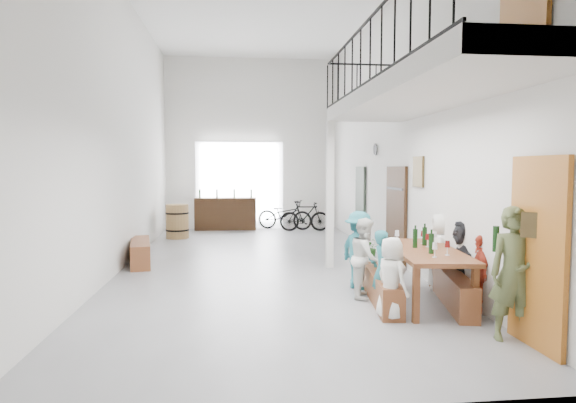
{
  "coord_description": "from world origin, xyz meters",
  "views": [
    {
      "loc": [
        -0.55,
        -9.72,
        1.97
      ],
      "look_at": [
        0.47,
        -0.5,
        1.32
      ],
      "focal_mm": 30.0,
      "sensor_mm": 36.0,
      "label": 1
    }
  ],
  "objects": [
    {
      "name": "bench_wall",
      "position": [
        2.57,
        -3.15,
        0.23
      ],
      "size": [
        0.7,
        2.05,
        0.47
      ],
      "primitive_type": "cube",
      "rotation": [
        0.0,
        0.0,
        -0.22
      ],
      "color": "brown",
      "rests_on": "ground"
    },
    {
      "name": "counter_bottles",
      "position": [
        -0.85,
        5.65,
        1.16
      ],
      "size": [
        1.68,
        0.19,
        0.28
      ],
      "color": "black",
      "rests_on": "serving_counter"
    },
    {
      "name": "guest_right_b",
      "position": [
        2.8,
        -3.03,
        0.6
      ],
      "size": [
        0.69,
        1.17,
        1.21
      ],
      "primitive_type": "imported",
      "rotation": [
        0.0,
        0.0,
        -1.89
      ],
      "color": "black",
      "rests_on": "ground"
    },
    {
      "name": "bicycle_far",
      "position": [
        1.6,
        5.0,
        0.47
      ],
      "size": [
        1.59,
        0.53,
        0.94
      ],
      "primitive_type": "imported",
      "rotation": [
        0.0,
        0.0,
        1.52
      ],
      "color": "black",
      "rests_on": "ground"
    },
    {
      "name": "balcony",
      "position": [
        1.98,
        -3.13,
        2.96
      ],
      "size": [
        1.52,
        5.62,
        4.0
      ],
      "color": "silver",
      "rests_on": "ground"
    },
    {
      "name": "bicycle_near",
      "position": [
        1.03,
        5.52,
        0.47
      ],
      "size": [
        1.89,
        1.3,
        0.94
      ],
      "primitive_type": "imported",
      "rotation": [
        0.0,
        0.0,
        1.15
      ],
      "color": "black",
      "rests_on": "ground"
    },
    {
      "name": "guest_left_d",
      "position": [
        1.44,
        -2.17,
        0.64
      ],
      "size": [
        0.75,
        0.94,
        1.27
      ],
      "primitive_type": "imported",
      "rotation": [
        0.0,
        0.0,
        1.96
      ],
      "color": "#236B75",
      "rests_on": "ground"
    },
    {
      "name": "guest_left_c",
      "position": [
        1.41,
        -2.67,
        0.61
      ],
      "size": [
        0.61,
        0.7,
        1.21
      ],
      "primitive_type": "imported",
      "rotation": [
        0.0,
        0.0,
        1.27
      ],
      "color": "white",
      "rests_on": "ground"
    },
    {
      "name": "serving_counter",
      "position": [
        -0.85,
        5.65,
        0.51
      ],
      "size": [
        1.95,
        0.64,
        1.02
      ],
      "primitive_type": "cube",
      "rotation": [
        0.0,
        0.0,
        -0.05
      ],
      "color": "#321C0C",
      "rests_on": "ground"
    },
    {
      "name": "right_wall_decor",
      "position": [
        2.7,
        -1.87,
        1.74
      ],
      "size": [
        0.07,
        8.28,
        5.07
      ],
      "color": "#A15C1E",
      "rests_on": "ground"
    },
    {
      "name": "tableware",
      "position": [
        2.22,
        -2.97,
        0.92
      ],
      "size": [
        0.6,
        1.32,
        0.35
      ],
      "color": "black",
      "rests_on": "tasting_table"
    },
    {
      "name": "room_walls",
      "position": [
        0.0,
        0.0,
        3.55
      ],
      "size": [
        12.0,
        12.0,
        12.0
      ],
      "color": "silver",
      "rests_on": "ground"
    },
    {
      "name": "floor",
      "position": [
        0.0,
        0.0,
        0.0
      ],
      "size": [
        12.0,
        12.0,
        0.0
      ],
      "primitive_type": "plane",
      "color": "slate",
      "rests_on": "ground"
    },
    {
      "name": "guest_right_a",
      "position": [
        2.78,
        -3.58,
        0.53
      ],
      "size": [
        0.46,
        0.67,
        1.06
      ],
      "primitive_type": "imported",
      "rotation": [
        0.0,
        0.0,
        -1.93
      ],
      "color": "#A22D1B",
      "rests_on": "ground"
    },
    {
      "name": "guest_left_b",
      "position": [
        1.49,
        -3.28,
        0.55
      ],
      "size": [
        0.3,
        0.43,
        1.1
      ],
      "primitive_type": "imported",
      "rotation": [
        0.0,
        0.0,
        1.47
      ],
      "color": "#236B75",
      "rests_on": "ground"
    },
    {
      "name": "guest_right_c",
      "position": [
        2.76,
        -2.34,
        0.62
      ],
      "size": [
        0.61,
        0.71,
        1.23
      ],
      "primitive_type": "imported",
      "rotation": [
        0.0,
        0.0,
        -1.99
      ],
      "color": "white",
      "rests_on": "ground"
    },
    {
      "name": "oak_barrel",
      "position": [
        -2.16,
        3.91,
        0.47
      ],
      "size": [
        0.64,
        0.64,
        0.95
      ],
      "color": "olive",
      "rests_on": "ground"
    },
    {
      "name": "side_bench",
      "position": [
        -2.5,
        0.34,
        0.24
      ],
      "size": [
        0.68,
        1.73,
        0.48
      ],
      "primitive_type": "cube",
      "rotation": [
        0.0,
        0.0,
        0.19
      ],
      "color": "brown",
      "rests_on": "ground"
    },
    {
      "name": "tasting_table",
      "position": [
        2.2,
        -3.08,
        0.71
      ],
      "size": [
        1.14,
        2.25,
        0.79
      ],
      "rotation": [
        0.0,
        0.0,
        -0.12
      ],
      "color": "brown",
      "rests_on": "ground"
    },
    {
      "name": "guest_left_a",
      "position": [
        1.46,
        -3.76,
        0.54
      ],
      "size": [
        0.5,
        0.61,
        1.08
      ],
      "primitive_type": "imported",
      "rotation": [
        0.0,
        0.0,
        1.92
      ],
      "color": "white",
      "rests_on": "ground"
    },
    {
      "name": "gateway_portal",
      "position": [
        -0.4,
        5.94,
        1.4
      ],
      "size": [
        2.8,
        0.08,
        2.8
      ],
      "primitive_type": "cube",
      "color": "white",
      "rests_on": "ground"
    },
    {
      "name": "bench_inner",
      "position": [
        1.56,
        -3.01,
        0.21
      ],
      "size": [
        0.53,
        1.87,
        0.42
      ],
      "primitive_type": "cube",
      "rotation": [
        0.0,
        0.0,
        -0.13
      ],
      "color": "brown",
      "rests_on": "ground"
    },
    {
      "name": "host_standing",
      "position": [
        2.59,
        -4.66,
        0.77
      ],
      "size": [
        0.63,
        0.48,
        1.54
      ],
      "primitive_type": "imported",
      "rotation": [
        0.0,
        0.0,
        -0.21
      ],
      "color": "#4D5630",
      "rests_on": "ground"
    },
    {
      "name": "potted_plant",
      "position": [
        2.45,
        0.56,
        0.21
      ],
      "size": [
        0.38,
        0.33,
        0.41
      ],
      "primitive_type": "imported",
      "rotation": [
        0.0,
        0.0,
        0.02
      ],
      "color": "#1E4E1E",
      "rests_on": "ground"
    }
  ]
}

